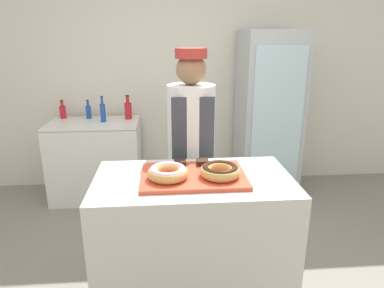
{
  "coord_description": "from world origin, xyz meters",
  "views": [
    {
      "loc": [
        -0.16,
        -1.88,
        1.75
      ],
      "look_at": [
        0.0,
        0.1,
        1.11
      ],
      "focal_mm": 32.0,
      "sensor_mm": 36.0,
      "label": 1
    }
  ],
  "objects_px": {
    "beverage_fridge": "(268,115)",
    "bottle_red_b": "(128,110)",
    "brownie_back_left": "(180,163)",
    "brownie_back_right": "(202,162)",
    "bottle_blue_b": "(103,112)",
    "donut_chocolate_glaze": "(220,170)",
    "donut_light_glaze": "(168,172)",
    "baker_person": "(191,154)",
    "bottle_blue": "(89,111)",
    "bottle_red": "(63,111)",
    "chest_freezer": "(96,159)",
    "serving_tray": "(193,176)"
  },
  "relations": [
    {
      "from": "brownie_back_left",
      "to": "bottle_blue_b",
      "type": "bearing_deg",
      "value": 114.87
    },
    {
      "from": "bottle_red",
      "to": "bottle_blue",
      "type": "bearing_deg",
      "value": -6.84
    },
    {
      "from": "bottle_blue",
      "to": "donut_chocolate_glaze",
      "type": "bearing_deg",
      "value": -59.74
    },
    {
      "from": "donut_chocolate_glaze",
      "to": "brownie_back_left",
      "type": "xyz_separation_m",
      "value": [
        -0.22,
        0.2,
        -0.02
      ]
    },
    {
      "from": "brownie_back_left",
      "to": "brownie_back_right",
      "type": "distance_m",
      "value": 0.14
    },
    {
      "from": "donut_light_glaze",
      "to": "baker_person",
      "type": "bearing_deg",
      "value": 73.66
    },
    {
      "from": "serving_tray",
      "to": "brownie_back_right",
      "type": "height_order",
      "value": "brownie_back_right"
    },
    {
      "from": "donut_chocolate_glaze",
      "to": "brownie_back_right",
      "type": "height_order",
      "value": "donut_chocolate_glaze"
    },
    {
      "from": "beverage_fridge",
      "to": "bottle_blue_b",
      "type": "bearing_deg",
      "value": 179.35
    },
    {
      "from": "bottle_blue",
      "to": "bottle_red_b",
      "type": "height_order",
      "value": "bottle_red_b"
    },
    {
      "from": "serving_tray",
      "to": "bottle_red_b",
      "type": "xyz_separation_m",
      "value": [
        -0.56,
        1.88,
        0.01
      ]
    },
    {
      "from": "donut_chocolate_glaze",
      "to": "bottle_red_b",
      "type": "relative_size",
      "value": 0.9
    },
    {
      "from": "chest_freezer",
      "to": "bottle_blue_b",
      "type": "xyz_separation_m",
      "value": [
        0.11,
        0.01,
        0.53
      ]
    },
    {
      "from": "baker_person",
      "to": "bottle_red_b",
      "type": "xyz_separation_m",
      "value": [
        -0.6,
        1.3,
        0.08
      ]
    },
    {
      "from": "donut_chocolate_glaze",
      "to": "beverage_fridge",
      "type": "distance_m",
      "value": 1.97
    },
    {
      "from": "serving_tray",
      "to": "donut_light_glaze",
      "type": "xyz_separation_m",
      "value": [
        -0.15,
        -0.05,
        0.05
      ]
    },
    {
      "from": "donut_light_glaze",
      "to": "beverage_fridge",
      "type": "xyz_separation_m",
      "value": [
        1.13,
        1.79,
        -0.09
      ]
    },
    {
      "from": "baker_person",
      "to": "bottle_blue",
      "type": "xyz_separation_m",
      "value": [
        -1.04,
        1.35,
        0.06
      ]
    },
    {
      "from": "beverage_fridge",
      "to": "bottle_red_b",
      "type": "height_order",
      "value": "beverage_fridge"
    },
    {
      "from": "brownie_back_right",
      "to": "baker_person",
      "type": "height_order",
      "value": "baker_person"
    },
    {
      "from": "brownie_back_left",
      "to": "beverage_fridge",
      "type": "distance_m",
      "value": 1.91
    },
    {
      "from": "baker_person",
      "to": "bottle_red",
      "type": "relative_size",
      "value": 8.18
    },
    {
      "from": "baker_person",
      "to": "beverage_fridge",
      "type": "distance_m",
      "value": 1.5
    },
    {
      "from": "beverage_fridge",
      "to": "bottle_red",
      "type": "xyz_separation_m",
      "value": [
        -2.27,
        0.23,
        0.03
      ]
    },
    {
      "from": "brownie_back_right",
      "to": "bottle_red_b",
      "type": "bearing_deg",
      "value": 110.16
    },
    {
      "from": "baker_person",
      "to": "bottle_red",
      "type": "bearing_deg",
      "value": 133.77
    },
    {
      "from": "beverage_fridge",
      "to": "bottle_blue_b",
      "type": "xyz_separation_m",
      "value": [
        -1.8,
        0.02,
        0.06
      ]
    },
    {
      "from": "donut_light_glaze",
      "to": "bottle_red_b",
      "type": "distance_m",
      "value": 1.97
    },
    {
      "from": "chest_freezer",
      "to": "brownie_back_right",
      "type": "bearing_deg",
      "value": -58.0
    },
    {
      "from": "baker_person",
      "to": "bottle_red",
      "type": "xyz_separation_m",
      "value": [
        -1.33,
        1.39,
        0.05
      ]
    },
    {
      "from": "donut_light_glaze",
      "to": "chest_freezer",
      "type": "height_order",
      "value": "donut_light_glaze"
    },
    {
      "from": "baker_person",
      "to": "bottle_blue_b",
      "type": "bearing_deg",
      "value": 125.83
    },
    {
      "from": "serving_tray",
      "to": "baker_person",
      "type": "bearing_deg",
      "value": 86.7
    },
    {
      "from": "brownie_back_right",
      "to": "bottle_blue",
      "type": "distance_m",
      "value": 2.08
    },
    {
      "from": "bottle_blue",
      "to": "serving_tray",
      "type": "bearing_deg",
      "value": -62.55
    },
    {
      "from": "brownie_back_left",
      "to": "bottle_blue",
      "type": "relative_size",
      "value": 0.35
    },
    {
      "from": "brownie_back_left",
      "to": "serving_tray",
      "type": "bearing_deg",
      "value": -64.92
    },
    {
      "from": "donut_light_glaze",
      "to": "beverage_fridge",
      "type": "relative_size",
      "value": 0.13
    },
    {
      "from": "donut_light_glaze",
      "to": "donut_chocolate_glaze",
      "type": "relative_size",
      "value": 1.0
    },
    {
      "from": "bottle_blue_b",
      "to": "donut_chocolate_glaze",
      "type": "bearing_deg",
      "value": -61.84
    },
    {
      "from": "donut_chocolate_glaze",
      "to": "bottle_red_b",
      "type": "distance_m",
      "value": 2.06
    },
    {
      "from": "bottle_blue_b",
      "to": "chest_freezer",
      "type": "bearing_deg",
      "value": -172.81
    },
    {
      "from": "donut_chocolate_glaze",
      "to": "serving_tray",
      "type": "bearing_deg",
      "value": 162.47
    },
    {
      "from": "brownie_back_right",
      "to": "bottle_blue_b",
      "type": "distance_m",
      "value": 1.84
    },
    {
      "from": "brownie_back_right",
      "to": "chest_freezer",
      "type": "bearing_deg",
      "value": 122.0
    },
    {
      "from": "serving_tray",
      "to": "donut_light_glaze",
      "type": "distance_m",
      "value": 0.17
    },
    {
      "from": "beverage_fridge",
      "to": "chest_freezer",
      "type": "relative_size",
      "value": 1.89
    },
    {
      "from": "brownie_back_left",
      "to": "beverage_fridge",
      "type": "bearing_deg",
      "value": 56.62
    },
    {
      "from": "donut_chocolate_glaze",
      "to": "bottle_blue_b",
      "type": "xyz_separation_m",
      "value": [
        -0.97,
        1.81,
        -0.03
      ]
    },
    {
      "from": "donut_chocolate_glaze",
      "to": "baker_person",
      "type": "bearing_deg",
      "value": 100.57
    }
  ]
}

